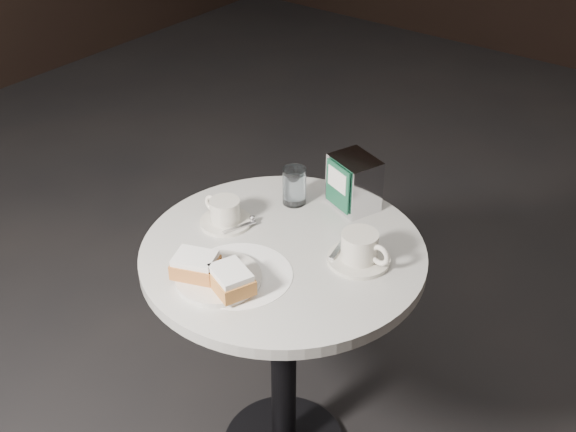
# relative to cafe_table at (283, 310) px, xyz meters

# --- Properties ---
(cafe_table) EXTENTS (0.70, 0.70, 0.74)m
(cafe_table) POSITION_rel_cafe_table_xyz_m (0.00, 0.00, 0.00)
(cafe_table) COLOR black
(cafe_table) RESTS_ON ground
(sugar_spill) EXTENTS (0.32, 0.32, 0.00)m
(sugar_spill) POSITION_rel_cafe_table_xyz_m (-0.02, -0.14, 0.20)
(sugar_spill) COLOR white
(sugar_spill) RESTS_ON cafe_table
(beignet_plate) EXTENTS (0.22, 0.21, 0.07)m
(beignet_plate) POSITION_rel_cafe_table_xyz_m (-0.04, -0.20, 0.22)
(beignet_plate) COLOR silver
(beignet_plate) RESTS_ON cafe_table
(coffee_cup_left) EXTENTS (0.15, 0.14, 0.07)m
(coffee_cup_left) POSITION_rel_cafe_table_xyz_m (-0.19, -0.00, 0.23)
(coffee_cup_left) COLOR beige
(coffee_cup_left) RESTS_ON cafe_table
(coffee_cup_right) EXTENTS (0.16, 0.16, 0.08)m
(coffee_cup_right) POSITION_rel_cafe_table_xyz_m (0.18, 0.07, 0.23)
(coffee_cup_right) COLOR beige
(coffee_cup_right) RESTS_ON cafe_table
(water_glass_left) EXTENTS (0.08, 0.08, 0.10)m
(water_glass_left) POSITION_rel_cafe_table_xyz_m (-0.10, 0.18, 0.25)
(water_glass_left) COLOR silver
(water_glass_left) RESTS_ON cafe_table
(water_glass_right) EXTENTS (0.09, 0.09, 0.11)m
(water_glass_right) POSITION_rel_cafe_table_xyz_m (0.04, 0.26, 0.25)
(water_glass_right) COLOR white
(water_glass_right) RESTS_ON cafe_table
(napkin_dispenser) EXTENTS (0.15, 0.13, 0.14)m
(napkin_dispenser) POSITION_rel_cafe_table_xyz_m (0.03, 0.26, 0.27)
(napkin_dispenser) COLOR silver
(napkin_dispenser) RESTS_ON cafe_table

